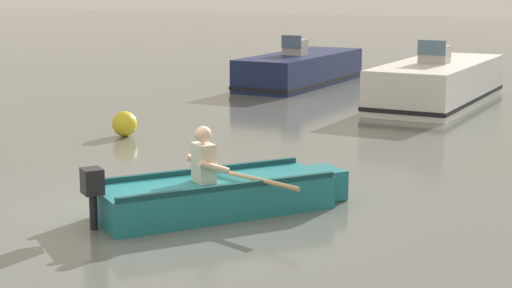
{
  "coord_description": "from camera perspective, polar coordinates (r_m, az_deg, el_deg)",
  "views": [
    {
      "loc": [
        6.11,
        -9.11,
        3.07
      ],
      "look_at": [
        0.39,
        2.22,
        0.55
      ],
      "focal_mm": 58.38,
      "sensor_mm": 36.0,
      "label": 1
    }
  ],
  "objects": [
    {
      "name": "moored_boat_navy",
      "position": [
        24.6,
        3.09,
        5.08
      ],
      "size": [
        1.91,
        5.46,
        1.5
      ],
      "color": "#19234C",
      "rests_on": "ground"
    },
    {
      "name": "rowboat_with_person",
      "position": [
        11.14,
        -2.54,
        -3.44
      ],
      "size": [
        2.74,
        3.31,
        1.19
      ],
      "color": "#1E727A",
      "rests_on": "ground"
    },
    {
      "name": "moored_boat_white",
      "position": [
        21.27,
        12.36,
        4.05
      ],
      "size": [
        2.13,
        5.76,
        1.63
      ],
      "color": "white",
      "rests_on": "ground"
    },
    {
      "name": "ground_plane",
      "position": [
        11.39,
        -6.82,
        -4.49
      ],
      "size": [
        120.0,
        120.0,
        0.0
      ],
      "primitive_type": "plane",
      "color": "slate"
    },
    {
      "name": "mooring_buoy",
      "position": [
        16.7,
        -8.99,
        1.37
      ],
      "size": [
        0.5,
        0.5,
        0.5
      ],
      "primitive_type": "sphere",
      "color": "yellow",
      "rests_on": "ground"
    }
  ]
}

